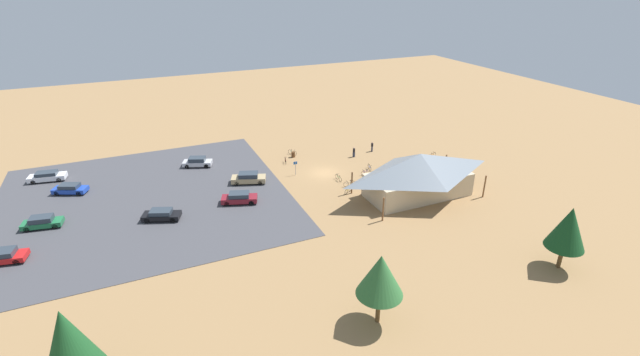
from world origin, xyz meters
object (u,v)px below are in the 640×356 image
bicycle_blue_edge_north (369,167)px  car_green_back_corner (42,222)px  car_black_end_stall (161,215)px  bicycle_silver_by_bin (349,184)px  bicycle_purple_trailside (365,172)px  car_blue_inner_stall (70,189)px  bicycle_white_near_porch (429,163)px  car_silver_near_entry (197,162)px  car_maroon_front_row (239,198)px  bicycle_teal_mid_cluster (292,152)px  bicycle_yellow_edge_south (348,190)px  bicycle_orange_near_sign (432,155)px  bicycle_red_front_row (286,160)px  bike_pavilion (419,173)px  bicycle_yellow_yard_front (445,168)px  trash_bin (293,154)px  pine_far_east (380,275)px  bicycle_green_yard_center (339,178)px  visitor_at_bikes (372,146)px  pine_far_west (68,343)px  lot_sign (295,166)px  pine_center (568,228)px  car_tan_by_curb (249,178)px  car_white_mid_lot (47,176)px  car_red_second_row (2,256)px  bicycle_black_yard_left (432,168)px  visitor_by_pavilion (354,152)px

bicycle_blue_edge_north → car_green_back_corner: (42.65, -0.59, 0.35)m
car_green_back_corner → car_black_end_stall: bearing=163.9°
bicycle_silver_by_bin → car_green_back_corner: bearing=-6.8°
bicycle_purple_trailside → car_blue_inner_stall: size_ratio=0.36×
bicycle_white_near_porch → car_silver_near_entry: 35.31m
car_maroon_front_row → car_green_back_corner: (22.21, -3.23, -0.02)m
bicycle_teal_mid_cluster → bicycle_silver_by_bin: bearing=101.9°
bicycle_yellow_edge_south → car_green_back_corner: size_ratio=0.34×
bicycle_orange_near_sign → bicycle_blue_edge_north: bearing=1.1°
bicycle_white_near_porch → bicycle_red_front_row: bicycle_white_near_porch is taller
bicycle_yellow_edge_south → bicycle_silver_by_bin: 2.08m
bike_pavilion → car_maroon_front_row: bike_pavilion is taller
bicycle_yellow_yard_front → bicycle_orange_near_sign: bearing=-105.0°
car_green_back_corner → trash_bin: bearing=-165.6°
bicycle_yellow_yard_front → pine_far_east: bearing=42.6°
bicycle_blue_edge_north → bicycle_green_yard_center: (5.89, 1.55, 0.01)m
car_black_end_stall → visitor_at_bikes: visitor_at_bikes is taller
pine_far_west → car_silver_near_entry: bearing=-110.8°
trash_bin → car_blue_inner_stall: size_ratio=0.20×
pine_far_west → visitor_at_bikes: 52.86m
bicycle_silver_by_bin → bicycle_white_near_porch: bearing=-173.4°
lot_sign → bicycle_white_near_porch: (-20.05, 4.80, -1.02)m
bicycle_orange_near_sign → bicycle_yellow_yard_front: 5.04m
pine_center → car_silver_near_entry: pine_center is taller
car_tan_by_curb → bicycle_white_near_porch: bearing=169.7°
bicycle_green_yard_center → car_silver_near_entry: (17.36, -13.14, 0.36)m
car_maroon_front_row → lot_sign: bearing=-151.4°
trash_bin → car_blue_inner_stall: 31.67m
car_silver_near_entry → bicycle_teal_mid_cluster: bearing=175.4°
bicycle_teal_mid_cluster → bike_pavilion: bearing=116.1°
bicycle_purple_trailside → car_white_mid_lot: size_ratio=0.33×
car_red_second_row → car_green_back_corner: bearing=-115.1°
bicycle_orange_near_sign → bicycle_black_yard_left: 5.40m
bicycle_yellow_edge_south → visitor_by_pavilion: visitor_by_pavilion is taller
bicycle_white_near_porch → car_black_end_stall: 39.22m
car_white_mid_lot → visitor_by_pavilion: (-43.76, 9.31, 0.13)m
lot_sign → bicycle_green_yard_center: (-4.91, 4.16, -1.02)m
pine_far_east → car_green_back_corner: 39.89m
bicycle_teal_mid_cluster → bicycle_orange_near_sign: bicycle_teal_mid_cluster is taller
car_black_end_stall → visitor_at_bikes: bearing=-164.4°
car_black_end_stall → car_tan_by_curb: car_tan_by_curb is taller
bicycle_yellow_yard_front → bicycle_yellow_edge_south: bearing=3.4°
bicycle_orange_near_sign → bicycle_silver_by_bin: size_ratio=0.95×
bicycle_teal_mid_cluster → car_maroon_front_row: 17.76m
car_silver_near_entry → car_tan_by_curb: (-5.51, 8.87, 0.03)m
bicycle_white_near_porch → visitor_at_bikes: visitor_at_bikes is taller
bicycle_blue_edge_north → bicycle_red_front_row: 13.01m
trash_bin → pine_center: pine_center is taller
pine_far_east → bicycle_red_front_row: bearing=-97.4°
bicycle_white_near_porch → bicycle_green_yard_center: bearing=-2.4°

